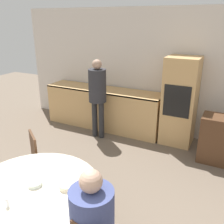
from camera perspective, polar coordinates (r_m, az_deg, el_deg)
name	(u,v)px	position (r m, az deg, el deg)	size (l,w,h in m)	color
wall_back	(160,73)	(5.34, 10.89, 8.68)	(6.71, 0.05, 2.60)	silver
kitchen_counter	(104,107)	(5.68, -1.95, 1.04)	(2.69, 0.60, 0.91)	tan
oven_unit	(180,101)	(5.01, 15.24, 2.33)	(0.61, 0.59, 1.72)	tan
dining_table	(35,203)	(2.88, -17.26, -19.18)	(1.36, 1.36, 0.76)	#51331E
chair_far_left	(28,162)	(3.69, -18.63, -10.70)	(0.56, 0.56, 0.91)	#51331E
person_standing	(97,91)	(5.02, -3.34, 4.85)	(0.36, 0.36, 1.63)	#262628
bowl_near	(67,186)	(2.65, -10.21, -16.29)	(0.16, 0.16, 0.05)	beige
bowl_far	(35,184)	(2.76, -17.23, -15.41)	(0.15, 0.15, 0.04)	silver
salt_shaker	(7,203)	(2.57, -22.86, -18.55)	(0.03, 0.03, 0.09)	white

